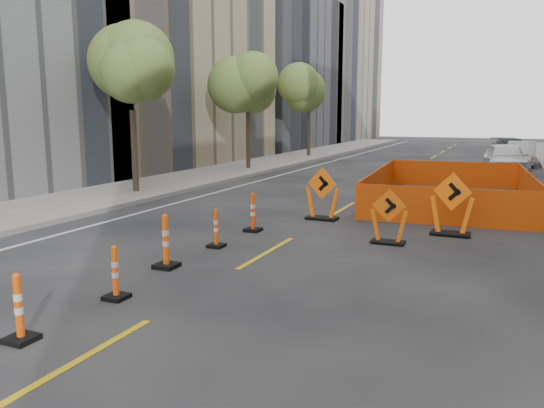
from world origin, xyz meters
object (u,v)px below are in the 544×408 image
at_px(channelizer_5, 216,228).
at_px(parked_car_far, 511,148).
at_px(chevron_sign_left, 322,194).
at_px(chevron_sign_right, 452,204).
at_px(channelizer_2, 19,308).
at_px(channelizer_6, 253,212).
at_px(channelizer_4, 166,241).
at_px(channelizer_3, 115,272).
at_px(parked_car_near, 506,158).
at_px(parked_car_mid, 521,154).
at_px(chevron_sign_center, 389,216).

height_order(channelizer_5, parked_car_far, parked_car_far).
bearing_deg(parked_car_far, chevron_sign_left, -117.99).
bearing_deg(chevron_sign_right, channelizer_2, -103.43).
distance_m(channelizer_5, channelizer_6, 1.92).
xyz_separation_m(channelizer_4, channelizer_5, (0.09, 1.92, -0.10)).
distance_m(chevron_sign_left, parked_car_far, 28.37).
bearing_deg(channelizer_3, parked_car_far, 79.99).
relative_size(channelizer_3, chevron_sign_left, 0.60).
height_order(channelizer_5, parked_car_near, parked_car_near).
bearing_deg(channelizer_2, parked_car_mid, 77.43).
xyz_separation_m(channelizer_2, parked_car_far, (6.41, 37.88, 0.21)).
bearing_deg(parked_car_mid, parked_car_near, -96.34).
xyz_separation_m(channelizer_4, parked_car_near, (6.30, 21.93, 0.26)).
xyz_separation_m(chevron_sign_center, parked_car_far, (2.88, 30.09, 0.03)).
bearing_deg(channelizer_5, parked_car_far, 78.45).
height_order(channelizer_6, chevron_sign_right, chevron_sign_right).
bearing_deg(chevron_sign_center, channelizer_4, -137.62).
bearing_deg(parked_car_near, channelizer_2, -110.73).
bearing_deg(chevron_sign_center, channelizer_6, 177.77).
bearing_deg(channelizer_4, channelizer_2, -86.38).
height_order(chevron_sign_left, chevron_sign_right, chevron_sign_right).
height_order(chevron_sign_right, parked_car_far, chevron_sign_right).
bearing_deg(chevron_sign_right, parked_car_near, 99.75).
relative_size(chevron_sign_right, parked_car_mid, 0.37).
bearing_deg(channelizer_3, parked_car_mid, 76.75).
bearing_deg(channelizer_6, chevron_sign_right, 18.62).
distance_m(channelizer_6, chevron_sign_left, 2.63).
xyz_separation_m(channelizer_6, parked_car_near, (6.17, 18.09, 0.30)).
bearing_deg(chevron_sign_right, channelizer_3, -108.80).
bearing_deg(chevron_sign_center, channelizer_2, -118.29).
height_order(channelizer_3, channelizer_4, channelizer_4).
relative_size(parked_car_mid, parked_car_far, 0.92).
xyz_separation_m(channelizer_5, parked_car_far, (6.56, 32.12, 0.24)).
bearing_deg(parked_car_mid, chevron_sign_center, -95.38).
distance_m(channelizer_5, chevron_sign_center, 4.21).
relative_size(channelizer_4, parked_car_far, 0.23).
height_order(channelizer_3, chevron_sign_center, chevron_sign_center).
xyz_separation_m(channelizer_4, parked_car_far, (6.65, 34.04, 0.14)).
xyz_separation_m(chevron_sign_left, chevron_sign_right, (3.77, -0.67, 0.04)).
bearing_deg(channelizer_4, channelizer_5, 87.36).
bearing_deg(chevron_sign_right, chevron_sign_left, -176.04).
xyz_separation_m(channelizer_2, parked_car_near, (6.06, 25.77, 0.33)).
relative_size(chevron_sign_right, parked_car_near, 0.34).
bearing_deg(channelizer_6, parked_car_near, 71.16).
distance_m(channelizer_2, channelizer_3, 1.92).
height_order(channelizer_2, channelizer_5, channelizer_2).
bearing_deg(channelizer_2, chevron_sign_center, 65.61).
height_order(channelizer_5, channelizer_6, channelizer_6).
relative_size(channelizer_3, chevron_sign_right, 0.57).
bearing_deg(channelizer_5, chevron_sign_left, 73.80).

